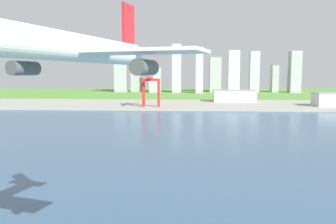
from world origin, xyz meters
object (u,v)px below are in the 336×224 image
port_crane_red (151,85)px  warehouse_main (234,96)px  airplane_landing (75,49)px  warehouse_annex (334,99)px

port_crane_red → warehouse_main: (109.06, 85.76, -17.66)m
airplane_landing → port_crane_red: airplane_landing is taller
airplane_landing → port_crane_red: 350.15m
airplane_landing → warehouse_annex: size_ratio=1.00×
port_crane_red → warehouse_annex: port_crane_red is taller
port_crane_red → warehouse_main: 139.86m
port_crane_red → airplane_landing: bearing=-85.3°
airplane_landing → warehouse_main: airplane_landing is taller
port_crane_red → warehouse_annex: bearing=6.0°
airplane_landing → warehouse_annex: 420.52m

